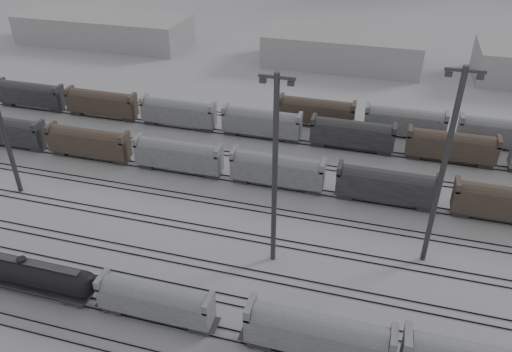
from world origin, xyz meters
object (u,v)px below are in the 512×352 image
(hopper_car_a, at_px, (155,300))
(hopper_car_b, at_px, (318,333))
(tank_car_b, at_px, (25,273))
(light_mast_c, at_px, (275,170))

(hopper_car_a, relative_size, hopper_car_b, 0.88)
(tank_car_b, distance_m, light_mast_c, 32.18)
(hopper_car_b, bearing_deg, hopper_car_a, -180.00)
(hopper_car_a, height_order, light_mast_c, light_mast_c)
(light_mast_c, bearing_deg, tank_car_b, -153.18)
(light_mast_c, bearing_deg, hopper_car_b, -58.92)
(tank_car_b, relative_size, hopper_car_a, 1.42)
(hopper_car_a, xyz_separation_m, hopper_car_b, (18.29, 0.00, 0.41))
(hopper_car_a, bearing_deg, tank_car_b, 180.00)
(tank_car_b, distance_m, hopper_car_a, 17.00)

